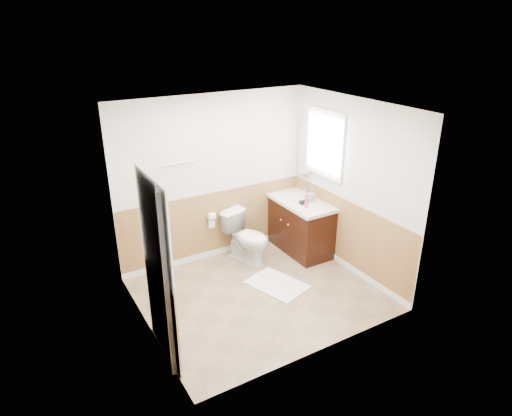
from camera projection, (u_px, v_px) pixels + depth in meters
floor at (259, 294)px, 6.05m from camera, size 3.00×3.00×0.00m
ceiling at (260, 108)px, 5.07m from camera, size 3.00×3.00×0.00m
wall_back at (214, 179)px, 6.59m from camera, size 3.00×0.00×3.00m
wall_front at (325, 252)px, 4.53m from camera, size 3.00×0.00×3.00m
wall_left at (141, 236)px, 4.86m from camera, size 0.00×3.00×3.00m
wall_right at (351, 188)px, 6.26m from camera, size 0.00×3.00×3.00m
wainscot_back at (216, 225)px, 6.88m from camera, size 3.00×0.00×3.00m
wainscot_front at (320, 313)px, 4.83m from camera, size 3.00×0.00×3.00m
wainscot_left at (148, 294)px, 5.16m from camera, size 0.00×2.60×2.60m
wainscot_right at (346, 236)px, 6.55m from camera, size 0.00×2.60×2.60m
toilet at (247, 237)px, 6.77m from camera, size 0.64×0.84×0.76m
bath_mat at (277, 284)px, 6.25m from camera, size 0.77×0.93×0.02m
vanity_cabinet at (300, 227)px, 7.06m from camera, size 0.55×1.10×0.80m
vanity_knob_left at (288, 225)px, 6.79m from camera, size 0.03×0.03×0.03m
vanity_knob_right at (281, 220)px, 6.94m from camera, size 0.03×0.03×0.03m
countertop at (301, 202)px, 6.89m from camera, size 0.60×1.15×0.05m
sink_basin at (296, 197)px, 7.00m from camera, size 0.36×0.36×0.02m
faucet at (305, 191)px, 7.06m from camera, size 0.02×0.02×0.14m
lotion_bottle at (307, 201)px, 6.59m from camera, size 0.05×0.05×0.22m
soap_dispenser at (312, 195)px, 6.83m from camera, size 0.11×0.11×0.19m
hair_dryer_body at (304, 202)px, 6.75m from camera, size 0.14×0.07×0.07m
hair_dryer_handle at (303, 204)px, 6.74m from camera, size 0.03×0.03×0.07m
mirror_panel at (304, 149)px, 7.01m from camera, size 0.02×0.35×0.90m
window_frame at (325, 144)px, 6.52m from camera, size 0.04×0.80×1.00m
window_glass at (326, 144)px, 6.53m from camera, size 0.01×0.70×0.90m
door at (166, 271)px, 4.64m from camera, size 0.29×0.78×2.04m
door_frame at (159, 272)px, 4.60m from camera, size 0.02×0.92×2.10m
door_knob at (161, 262)px, 4.96m from camera, size 0.06×0.06×0.06m
towel_bar at (179, 163)px, 6.16m from camera, size 0.62×0.02×0.02m
tp_holder_bar at (211, 216)px, 6.70m from camera, size 0.14×0.02×0.02m
tp_roll at (211, 216)px, 6.70m from camera, size 0.10×0.11×0.11m
tp_sheet at (212, 223)px, 6.75m from camera, size 0.10×0.01×0.16m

